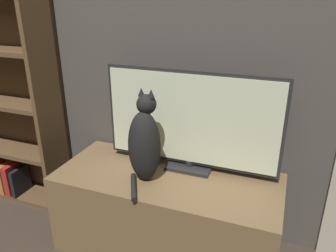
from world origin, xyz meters
name	(u,v)px	position (x,y,z in m)	size (l,w,h in m)	color
wall_back	(187,23)	(0.00, 1.22, 1.30)	(4.80, 0.05, 2.60)	#47423D
tv_stand	(167,213)	(0.00, 0.91, 0.25)	(1.27, 0.55, 0.49)	brown
tv	(191,121)	(0.09, 1.05, 0.79)	(1.01, 0.16, 0.58)	black
cat	(145,143)	(-0.10, 0.85, 0.71)	(0.20, 0.32, 0.51)	black
bookshelf	(2,87)	(-1.32, 1.09, 0.84)	(0.87, 0.28, 1.85)	brown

